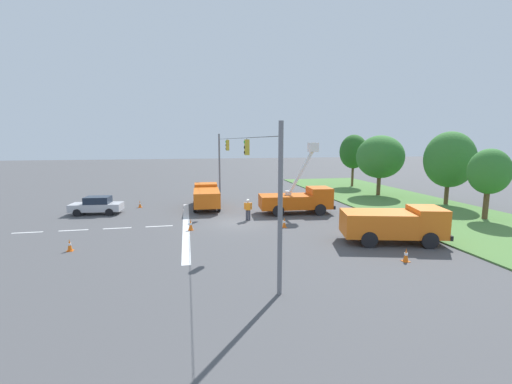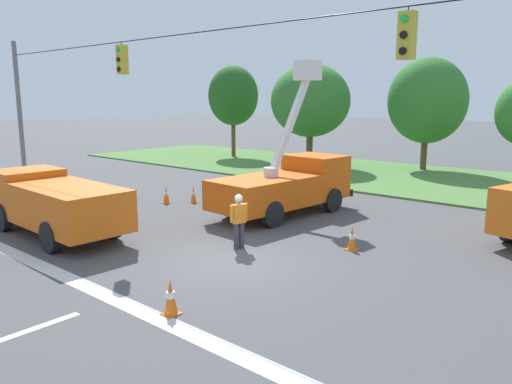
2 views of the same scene
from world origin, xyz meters
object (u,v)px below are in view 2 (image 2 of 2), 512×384
tree_far_west (233,96)px  utility_truck_bucket_lift (287,182)px  road_worker (239,218)px  traffic_cone_near_bucket (352,238)px  tree_centre (427,101)px  utility_truck_support_far (54,202)px  tree_west (310,101)px  traffic_cone_foreground_left (166,195)px  traffic_cone_far_left (171,297)px  traffic_cone_lane_edge_a (193,194)px

tree_far_west → utility_truck_bucket_lift: size_ratio=1.09×
road_worker → traffic_cone_near_bucket: size_ratio=2.36×
tree_centre → traffic_cone_near_bucket: 19.69m
tree_far_west → utility_truck_support_far: bearing=-61.8°
utility_truck_bucket_lift → road_worker: 5.28m
tree_west → utility_truck_support_far: tree_west is taller
road_worker → tree_centre: bearing=97.2°
traffic_cone_foreground_left → tree_far_west: bearing=123.6°
tree_far_west → tree_centre: tree_centre is taller
utility_truck_bucket_lift → traffic_cone_far_left: 10.43m
tree_far_west → traffic_cone_near_bucket: size_ratio=9.68×
tree_far_west → traffic_cone_near_bucket: (20.09, -15.75, -4.54)m
traffic_cone_near_bucket → traffic_cone_lane_edge_a: (-9.29, 1.66, -0.00)m
traffic_cone_lane_edge_a → traffic_cone_foreground_left: bearing=-131.2°
traffic_cone_lane_edge_a → tree_far_west: bearing=127.5°
utility_truck_support_far → tree_far_west: bearing=118.2°
traffic_cone_near_bucket → road_worker: bearing=-141.2°
utility_truck_bucket_lift → tree_centre: bearing=92.7°
traffic_cone_far_left → road_worker: bearing=115.7°
road_worker → traffic_cone_foreground_left: road_worker is taller
utility_truck_bucket_lift → utility_truck_support_far: 8.96m
tree_far_west → traffic_cone_foreground_left: 18.59m
tree_west → road_worker: size_ratio=3.98×
road_worker → utility_truck_bucket_lift: bearing=110.6°
tree_centre → traffic_cone_far_left: 26.13m
utility_truck_support_far → traffic_cone_lane_edge_a: bearing=94.0°
utility_truck_bucket_lift → utility_truck_support_far: (-4.15, -7.94, -0.13)m
traffic_cone_far_left → tree_centre: bearing=100.8°
tree_west → traffic_cone_foreground_left: 15.02m
tree_west → tree_centre: 7.57m
tree_centre → traffic_cone_lane_edge_a: (-3.89, -16.81, -4.21)m
utility_truck_bucket_lift → road_worker: size_ratio=3.75×
tree_far_west → traffic_cone_far_left: bearing=-49.2°
traffic_cone_foreground_left → traffic_cone_near_bucket: size_ratio=1.04×
tree_west → tree_centre: (6.74, 3.46, 0.01)m
utility_truck_support_far → traffic_cone_near_bucket: bearing=30.8°
tree_far_west → traffic_cone_far_left: 30.22m
traffic_cone_near_bucket → traffic_cone_far_left: (-0.57, -6.88, 0.04)m
tree_centre → traffic_cone_lane_edge_a: bearing=-103.0°
tree_centre → utility_truck_support_far: size_ratio=1.10×
traffic_cone_near_bucket → traffic_cone_far_left: 6.90m
tree_west → tree_far_west: bearing=174.7°
tree_centre → utility_truck_bucket_lift: size_ratio=1.11×
tree_centre → road_worker: tree_centre is taller
traffic_cone_far_left → traffic_cone_near_bucket: bearing=85.2°
tree_west → traffic_cone_lane_edge_a: (2.84, -13.35, -4.19)m
tree_far_west → utility_truck_support_far: size_ratio=1.09×
tree_far_west → utility_truck_bucket_lift: (15.43, -13.07, -3.59)m
utility_truck_bucket_lift → traffic_cone_far_left: size_ratio=8.08×
tree_far_west → traffic_cone_lane_edge_a: bearing=-52.5°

